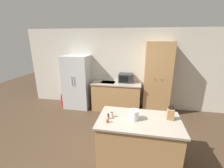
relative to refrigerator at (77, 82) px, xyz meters
name	(u,v)px	position (x,y,z in m)	size (l,w,h in m)	color
ground_plane	(120,152)	(1.74, -1.96, -0.88)	(14.00, 14.00, 0.00)	#423021
wall_back	(130,69)	(1.74, 0.37, 0.42)	(7.20, 0.06, 2.60)	beige
refrigerator	(77,82)	(0.00, 0.00, 0.00)	(0.84, 0.71, 1.76)	#B7BABC
back_counter	(116,96)	(1.33, 0.03, -0.41)	(1.57, 0.67, 0.93)	#9E7547
pantry_cabinet	(157,79)	(2.59, 0.07, 0.23)	(0.79, 0.56, 2.21)	#9E7547
kitchen_island	(138,140)	(2.08, -2.10, -0.43)	(1.49, 0.86, 0.89)	#9E7547
microwave	(126,78)	(1.62, 0.14, 0.18)	(0.45, 0.36, 0.28)	#232326
knife_block	(170,114)	(2.63, -2.00, 0.11)	(0.12, 0.08, 0.29)	#9E7547
spice_bottle_tall_dark	(108,120)	(1.55, -2.30, 0.05)	(0.04, 0.04, 0.09)	#B2281E
spice_bottle_short_red	(108,116)	(1.53, -2.18, 0.06)	(0.04, 0.04, 0.10)	#B2281E
spice_bottle_amber_oil	(112,115)	(1.58, -2.10, 0.06)	(0.05, 0.05, 0.10)	beige
kettle	(134,115)	(1.99, -2.12, 0.10)	(0.17, 0.17, 0.21)	white
fire_extinguisher	(63,101)	(-0.54, -0.12, -0.68)	(0.12, 0.12, 0.45)	red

